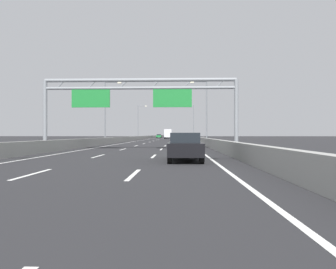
# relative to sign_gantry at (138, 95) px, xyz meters

# --- Properties ---
(ground_plane) EXTENTS (260.00, 260.00, 0.00)m
(ground_plane) POSITION_rel_sign_gantry_xyz_m (0.16, 71.35, -4.85)
(ground_plane) COLOR #262628
(lane_dash_left_1) EXTENTS (0.16, 3.00, 0.01)m
(lane_dash_left_1) POSITION_rel_sign_gantry_xyz_m (-1.64, -16.15, -4.84)
(lane_dash_left_1) COLOR white
(lane_dash_left_1) RESTS_ON ground_plane
(lane_dash_left_2) EXTENTS (0.16, 3.00, 0.01)m
(lane_dash_left_2) POSITION_rel_sign_gantry_xyz_m (-1.64, -7.15, -4.84)
(lane_dash_left_2) COLOR white
(lane_dash_left_2) RESTS_ON ground_plane
(lane_dash_left_3) EXTENTS (0.16, 3.00, 0.01)m
(lane_dash_left_3) POSITION_rel_sign_gantry_xyz_m (-1.64, 1.85, -4.84)
(lane_dash_left_3) COLOR white
(lane_dash_left_3) RESTS_ON ground_plane
(lane_dash_left_4) EXTENTS (0.16, 3.00, 0.01)m
(lane_dash_left_4) POSITION_rel_sign_gantry_xyz_m (-1.64, 10.85, -4.84)
(lane_dash_left_4) COLOR white
(lane_dash_left_4) RESTS_ON ground_plane
(lane_dash_left_5) EXTENTS (0.16, 3.00, 0.01)m
(lane_dash_left_5) POSITION_rel_sign_gantry_xyz_m (-1.64, 19.85, -4.84)
(lane_dash_left_5) COLOR white
(lane_dash_left_5) RESTS_ON ground_plane
(lane_dash_left_6) EXTENTS (0.16, 3.00, 0.01)m
(lane_dash_left_6) POSITION_rel_sign_gantry_xyz_m (-1.64, 28.85, -4.84)
(lane_dash_left_6) COLOR white
(lane_dash_left_6) RESTS_ON ground_plane
(lane_dash_left_7) EXTENTS (0.16, 3.00, 0.01)m
(lane_dash_left_7) POSITION_rel_sign_gantry_xyz_m (-1.64, 37.85, -4.84)
(lane_dash_left_7) COLOR white
(lane_dash_left_7) RESTS_ON ground_plane
(lane_dash_left_8) EXTENTS (0.16, 3.00, 0.01)m
(lane_dash_left_8) POSITION_rel_sign_gantry_xyz_m (-1.64, 46.85, -4.84)
(lane_dash_left_8) COLOR white
(lane_dash_left_8) RESTS_ON ground_plane
(lane_dash_left_9) EXTENTS (0.16, 3.00, 0.01)m
(lane_dash_left_9) POSITION_rel_sign_gantry_xyz_m (-1.64, 55.85, -4.84)
(lane_dash_left_9) COLOR white
(lane_dash_left_9) RESTS_ON ground_plane
(lane_dash_left_10) EXTENTS (0.16, 3.00, 0.01)m
(lane_dash_left_10) POSITION_rel_sign_gantry_xyz_m (-1.64, 64.85, -4.84)
(lane_dash_left_10) COLOR white
(lane_dash_left_10) RESTS_ON ground_plane
(lane_dash_left_11) EXTENTS (0.16, 3.00, 0.01)m
(lane_dash_left_11) POSITION_rel_sign_gantry_xyz_m (-1.64, 73.85, -4.84)
(lane_dash_left_11) COLOR white
(lane_dash_left_11) RESTS_ON ground_plane
(lane_dash_left_12) EXTENTS (0.16, 3.00, 0.01)m
(lane_dash_left_12) POSITION_rel_sign_gantry_xyz_m (-1.64, 82.85, -4.84)
(lane_dash_left_12) COLOR white
(lane_dash_left_12) RESTS_ON ground_plane
(lane_dash_left_13) EXTENTS (0.16, 3.00, 0.01)m
(lane_dash_left_13) POSITION_rel_sign_gantry_xyz_m (-1.64, 91.85, -4.84)
(lane_dash_left_13) COLOR white
(lane_dash_left_13) RESTS_ON ground_plane
(lane_dash_left_14) EXTENTS (0.16, 3.00, 0.01)m
(lane_dash_left_14) POSITION_rel_sign_gantry_xyz_m (-1.64, 100.85, -4.84)
(lane_dash_left_14) COLOR white
(lane_dash_left_14) RESTS_ON ground_plane
(lane_dash_left_15) EXTENTS (0.16, 3.00, 0.01)m
(lane_dash_left_15) POSITION_rel_sign_gantry_xyz_m (-1.64, 109.85, -4.84)
(lane_dash_left_15) COLOR white
(lane_dash_left_15) RESTS_ON ground_plane
(lane_dash_left_16) EXTENTS (0.16, 3.00, 0.01)m
(lane_dash_left_16) POSITION_rel_sign_gantry_xyz_m (-1.64, 118.85, -4.84)
(lane_dash_left_16) COLOR white
(lane_dash_left_16) RESTS_ON ground_plane
(lane_dash_left_17) EXTENTS (0.16, 3.00, 0.01)m
(lane_dash_left_17) POSITION_rel_sign_gantry_xyz_m (-1.64, 127.85, -4.84)
(lane_dash_left_17) COLOR white
(lane_dash_left_17) RESTS_ON ground_plane
(lane_dash_right_1) EXTENTS (0.16, 3.00, 0.01)m
(lane_dash_right_1) POSITION_rel_sign_gantry_xyz_m (1.96, -16.15, -4.84)
(lane_dash_right_1) COLOR white
(lane_dash_right_1) RESTS_ON ground_plane
(lane_dash_right_2) EXTENTS (0.16, 3.00, 0.01)m
(lane_dash_right_2) POSITION_rel_sign_gantry_xyz_m (1.96, -7.15, -4.84)
(lane_dash_right_2) COLOR white
(lane_dash_right_2) RESTS_ON ground_plane
(lane_dash_right_3) EXTENTS (0.16, 3.00, 0.01)m
(lane_dash_right_3) POSITION_rel_sign_gantry_xyz_m (1.96, 1.85, -4.84)
(lane_dash_right_3) COLOR white
(lane_dash_right_3) RESTS_ON ground_plane
(lane_dash_right_4) EXTENTS (0.16, 3.00, 0.01)m
(lane_dash_right_4) POSITION_rel_sign_gantry_xyz_m (1.96, 10.85, -4.84)
(lane_dash_right_4) COLOR white
(lane_dash_right_4) RESTS_ON ground_plane
(lane_dash_right_5) EXTENTS (0.16, 3.00, 0.01)m
(lane_dash_right_5) POSITION_rel_sign_gantry_xyz_m (1.96, 19.85, -4.84)
(lane_dash_right_5) COLOR white
(lane_dash_right_5) RESTS_ON ground_plane
(lane_dash_right_6) EXTENTS (0.16, 3.00, 0.01)m
(lane_dash_right_6) POSITION_rel_sign_gantry_xyz_m (1.96, 28.85, -4.84)
(lane_dash_right_6) COLOR white
(lane_dash_right_6) RESTS_ON ground_plane
(lane_dash_right_7) EXTENTS (0.16, 3.00, 0.01)m
(lane_dash_right_7) POSITION_rel_sign_gantry_xyz_m (1.96, 37.85, -4.84)
(lane_dash_right_7) COLOR white
(lane_dash_right_7) RESTS_ON ground_plane
(lane_dash_right_8) EXTENTS (0.16, 3.00, 0.01)m
(lane_dash_right_8) POSITION_rel_sign_gantry_xyz_m (1.96, 46.85, -4.84)
(lane_dash_right_8) COLOR white
(lane_dash_right_8) RESTS_ON ground_plane
(lane_dash_right_9) EXTENTS (0.16, 3.00, 0.01)m
(lane_dash_right_9) POSITION_rel_sign_gantry_xyz_m (1.96, 55.85, -4.84)
(lane_dash_right_9) COLOR white
(lane_dash_right_9) RESTS_ON ground_plane
(lane_dash_right_10) EXTENTS (0.16, 3.00, 0.01)m
(lane_dash_right_10) POSITION_rel_sign_gantry_xyz_m (1.96, 64.85, -4.84)
(lane_dash_right_10) COLOR white
(lane_dash_right_10) RESTS_ON ground_plane
(lane_dash_right_11) EXTENTS (0.16, 3.00, 0.01)m
(lane_dash_right_11) POSITION_rel_sign_gantry_xyz_m (1.96, 73.85, -4.84)
(lane_dash_right_11) COLOR white
(lane_dash_right_11) RESTS_ON ground_plane
(lane_dash_right_12) EXTENTS (0.16, 3.00, 0.01)m
(lane_dash_right_12) POSITION_rel_sign_gantry_xyz_m (1.96, 82.85, -4.84)
(lane_dash_right_12) COLOR white
(lane_dash_right_12) RESTS_ON ground_plane
(lane_dash_right_13) EXTENTS (0.16, 3.00, 0.01)m
(lane_dash_right_13) POSITION_rel_sign_gantry_xyz_m (1.96, 91.85, -4.84)
(lane_dash_right_13) COLOR white
(lane_dash_right_13) RESTS_ON ground_plane
(lane_dash_right_14) EXTENTS (0.16, 3.00, 0.01)m
(lane_dash_right_14) POSITION_rel_sign_gantry_xyz_m (1.96, 100.85, -4.84)
(lane_dash_right_14) COLOR white
(lane_dash_right_14) RESTS_ON ground_plane
(lane_dash_right_15) EXTENTS (0.16, 3.00, 0.01)m
(lane_dash_right_15) POSITION_rel_sign_gantry_xyz_m (1.96, 109.85, -4.84)
(lane_dash_right_15) COLOR white
(lane_dash_right_15) RESTS_ON ground_plane
(lane_dash_right_16) EXTENTS (0.16, 3.00, 0.01)m
(lane_dash_right_16) POSITION_rel_sign_gantry_xyz_m (1.96, 118.85, -4.84)
(lane_dash_right_16) COLOR white
(lane_dash_right_16) RESTS_ON ground_plane
(lane_dash_right_17) EXTENTS (0.16, 3.00, 0.01)m
(lane_dash_right_17) POSITION_rel_sign_gantry_xyz_m (1.96, 127.85, -4.84)
(lane_dash_right_17) COLOR white
(lane_dash_right_17) RESTS_ON ground_plane
(edge_line_left) EXTENTS (0.16, 176.00, 0.01)m
(edge_line_left) POSITION_rel_sign_gantry_xyz_m (-5.09, 59.35, -4.84)
(edge_line_left) COLOR white
(edge_line_left) RESTS_ON ground_plane
(edge_line_right) EXTENTS (0.16, 176.00, 0.01)m
(edge_line_right) POSITION_rel_sign_gantry_xyz_m (5.41, 59.35, -4.84)
(edge_line_right) COLOR white
(edge_line_right) RESTS_ON ground_plane
(barrier_left) EXTENTS (0.45, 220.00, 0.95)m
(barrier_left) POSITION_rel_sign_gantry_xyz_m (-6.74, 81.35, -4.37)
(barrier_left) COLOR #9E9E99
(barrier_left) RESTS_ON ground_plane
(barrier_right) EXTENTS (0.45, 220.00, 0.95)m
(barrier_right) POSITION_rel_sign_gantry_xyz_m (7.06, 81.35, -4.37)
(barrier_right) COLOR #9E9E99
(barrier_right) RESTS_ON ground_plane
(sign_gantry) EXTENTS (17.25, 0.36, 6.36)m
(sign_gantry) POSITION_rel_sign_gantry_xyz_m (0.00, 0.00, 0.00)
(sign_gantry) COLOR gray
(sign_gantry) RESTS_ON ground_plane
(streetlamp_left_mid) EXTENTS (2.58, 0.28, 9.50)m
(streetlamp_left_mid) POSITION_rel_sign_gantry_xyz_m (-7.30, 19.38, 0.55)
(streetlamp_left_mid) COLOR slate
(streetlamp_left_mid) RESTS_ON ground_plane
(streetlamp_right_mid) EXTENTS (2.58, 0.28, 9.50)m
(streetlamp_right_mid) POSITION_rel_sign_gantry_xyz_m (7.63, 19.38, 0.55)
(streetlamp_right_mid) COLOR slate
(streetlamp_right_mid) RESTS_ON ground_plane
(streetlamp_left_far) EXTENTS (2.58, 0.28, 9.50)m
(streetlamp_left_far) POSITION_rel_sign_gantry_xyz_m (-7.30, 57.79, 0.55)
(streetlamp_left_far) COLOR slate
(streetlamp_left_far) RESTS_ON ground_plane
(streetlamp_right_far) EXTENTS (2.58, 0.28, 9.50)m
(streetlamp_right_far) POSITION_rel_sign_gantry_xyz_m (7.63, 57.79, 0.55)
(streetlamp_right_far) COLOR slate
(streetlamp_right_far) RESTS_ON ground_plane
(green_car) EXTENTS (1.77, 4.13, 1.45)m
(green_car) POSITION_rel_sign_gantry_xyz_m (-3.68, 89.73, -4.09)
(green_car) COLOR #1E7A38
(green_car) RESTS_ON ground_plane
(black_car) EXTENTS (1.77, 4.53, 1.50)m
(black_car) POSITION_rel_sign_gantry_xyz_m (3.90, -10.31, -4.07)
(black_car) COLOR black
(black_car) RESTS_ON ground_plane
(red_car) EXTENTS (1.75, 4.15, 1.48)m
(red_car) POSITION_rel_sign_gantry_xyz_m (-0.04, 96.79, -4.09)
(red_car) COLOR red
(red_car) RESTS_ON ground_plane
(silver_car) EXTENTS (1.88, 4.53, 1.47)m
(silver_car) POSITION_rel_sign_gantry_xyz_m (3.57, 99.39, -4.10)
(silver_car) COLOR #A8ADB2
(silver_car) RESTS_ON ground_plane
(box_truck) EXTENTS (2.35, 7.71, 3.05)m
(box_truck) POSITION_rel_sign_gantry_xyz_m (0.33, 74.18, -3.17)
(box_truck) COLOR silver
(box_truck) RESTS_ON ground_plane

